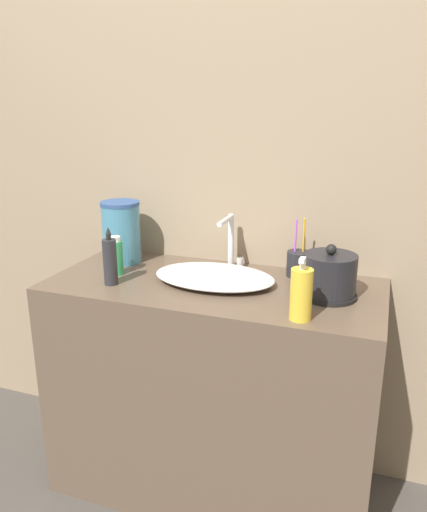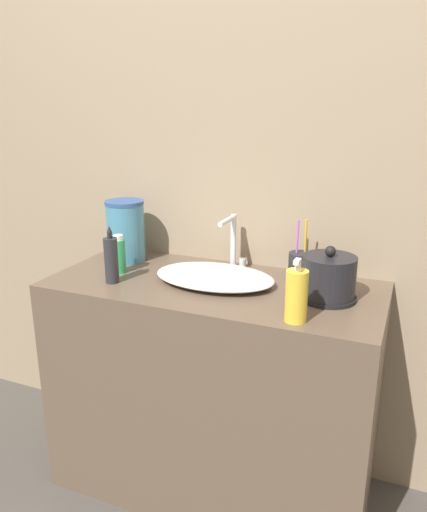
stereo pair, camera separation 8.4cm
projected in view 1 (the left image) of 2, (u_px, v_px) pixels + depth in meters
The scene contains 10 objects.
wall_back at pixel (239, 138), 1.83m from camera, with size 6.00×0.04×2.60m.
vanity_counter at pixel (213, 389), 1.84m from camera, with size 1.15×0.52×0.83m.
sink_basin at pixel (215, 276), 1.72m from camera, with size 0.42×0.27×0.05m.
faucet at pixel (231, 239), 1.84m from camera, with size 0.06×0.15×0.20m.
electric_kettle at pixel (329, 277), 1.58m from camera, with size 0.18×0.18×0.18m.
toothbrush_cup at pixel (298, 263), 1.78m from camera, with size 0.08×0.08×0.22m.
lotion_bottle at pixel (301, 294), 1.41m from camera, with size 0.06×0.06×0.19m.
shampoo_bottle at pixel (116, 256), 1.79m from camera, with size 0.05×0.05×0.14m.
mouthwash_bottle at pixel (110, 261), 1.69m from camera, with size 0.05×0.05×0.20m.
water_pitcher at pixel (121, 232), 1.92m from camera, with size 0.15×0.15×0.24m.
Camera 1 is at (0.54, -1.26, 1.43)m, focal length 35.00 mm.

